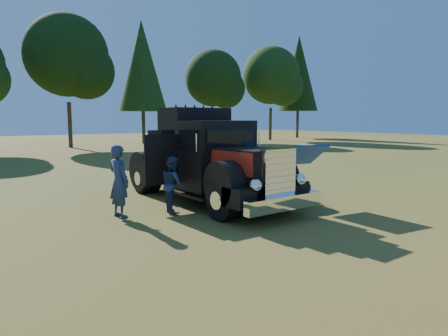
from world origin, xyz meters
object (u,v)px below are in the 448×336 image
at_px(spectator_near, 119,181).
at_px(spectator_far, 173,185).
at_px(diamond_t_truck, 210,163).
at_px(hotrod_coupe, 261,177).

distance_m(spectator_near, spectator_far, 1.50).
bearing_deg(diamond_t_truck, spectator_far, -162.12).
relative_size(diamond_t_truck, spectator_far, 4.45).
relative_size(diamond_t_truck, hotrod_coupe, 1.64).
xyz_separation_m(spectator_near, spectator_far, (1.44, -0.40, -0.18)).
xyz_separation_m(hotrod_coupe, spectator_near, (-4.88, 0.24, 0.29)).
bearing_deg(diamond_t_truck, hotrod_coupe, -10.77).
distance_m(diamond_t_truck, spectator_near, 3.05).
bearing_deg(spectator_near, diamond_t_truck, -98.69).
bearing_deg(hotrod_coupe, spectator_near, 177.20).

